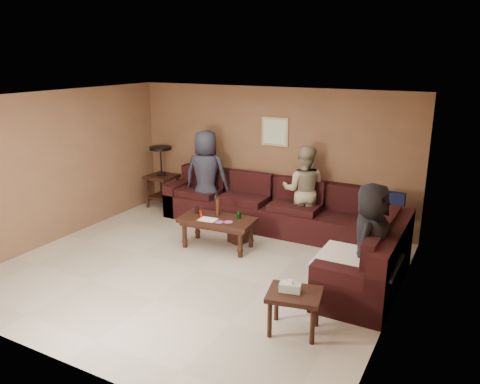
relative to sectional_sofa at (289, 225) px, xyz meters
The scene contains 10 objects.
room 2.18m from the sectional_sofa, 118.22° to the right, with size 5.60×5.50×2.50m.
sectional_sofa is the anchor object (origin of this frame).
coffee_table 1.19m from the sectional_sofa, 145.26° to the right, with size 1.26×0.71×0.79m.
end_table_left 3.17m from the sectional_sofa, 168.41° to the left, with size 0.57×0.57×1.26m.
side_table_right 2.59m from the sectional_sofa, 66.44° to the right, with size 0.68×0.60×0.64m.
waste_bin 0.86m from the sectional_sofa, 157.39° to the right, with size 0.27×0.27×0.32m, color black.
wall_art 1.82m from the sectional_sofa, 126.63° to the left, with size 0.52×0.04×0.52m.
person_left 1.99m from the sectional_sofa, 167.48° to the left, with size 0.84×0.55×1.72m, color #282A38.
person_middle 0.74m from the sectional_sofa, 87.98° to the left, with size 0.77×0.60×1.57m, color tan.
person_right 2.05m from the sectional_sofa, 37.47° to the right, with size 0.76×0.49×1.56m, color black.
Camera 1 is at (3.53, -5.28, 3.06)m, focal length 35.00 mm.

